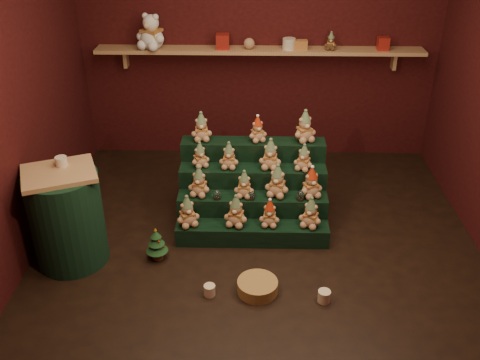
{
  "coord_description": "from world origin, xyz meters",
  "views": [
    {
      "loc": [
        -0.07,
        -3.93,
        2.94
      ],
      "look_at": [
        -0.17,
        0.25,
        0.58
      ],
      "focal_mm": 40.0,
      "sensor_mm": 36.0,
      "label": 1
    }
  ],
  "objects_px": {
    "snow_globe_b": "(251,195)",
    "white_bear": "(151,27)",
    "riser_tier_front": "(252,233)",
    "snow_globe_c": "(301,195)",
    "side_table": "(67,217)",
    "wicker_basket": "(257,286)",
    "brown_bear": "(331,41)",
    "mug_left": "(210,290)",
    "snow_globe_a": "(217,195)",
    "mini_christmas_tree": "(157,244)",
    "mug_right": "(324,296)"
  },
  "relations": [
    {
      "from": "snow_globe_b",
      "to": "snow_globe_c",
      "type": "distance_m",
      "value": 0.45
    },
    {
      "from": "wicker_basket",
      "to": "white_bear",
      "type": "height_order",
      "value": "white_bear"
    },
    {
      "from": "snow_globe_b",
      "to": "mug_left",
      "type": "xyz_separation_m",
      "value": [
        -0.33,
        -0.9,
        -0.36
      ]
    },
    {
      "from": "riser_tier_front",
      "to": "snow_globe_c",
      "type": "height_order",
      "value": "snow_globe_c"
    },
    {
      "from": "snow_globe_a",
      "to": "snow_globe_c",
      "type": "xyz_separation_m",
      "value": [
        0.77,
        0.0,
        0.0
      ]
    },
    {
      "from": "mini_christmas_tree",
      "to": "wicker_basket",
      "type": "xyz_separation_m",
      "value": [
        0.88,
        -0.42,
        -0.11
      ]
    },
    {
      "from": "side_table",
      "to": "mug_left",
      "type": "bearing_deg",
      "value": -42.22
    },
    {
      "from": "riser_tier_front",
      "to": "mug_right",
      "type": "distance_m",
      "value": 0.98
    },
    {
      "from": "mini_christmas_tree",
      "to": "mug_left",
      "type": "relative_size",
      "value": 3.49
    },
    {
      "from": "snow_globe_a",
      "to": "wicker_basket",
      "type": "xyz_separation_m",
      "value": [
        0.37,
        -0.85,
        -0.35
      ]
    },
    {
      "from": "brown_bear",
      "to": "mini_christmas_tree",
      "type": "bearing_deg",
      "value": -123.65
    },
    {
      "from": "snow_globe_c",
      "to": "brown_bear",
      "type": "relative_size",
      "value": 0.51
    },
    {
      "from": "mug_left",
      "to": "white_bear",
      "type": "xyz_separation_m",
      "value": [
        -0.77,
        2.46,
        1.51
      ]
    },
    {
      "from": "mini_christmas_tree",
      "to": "wicker_basket",
      "type": "bearing_deg",
      "value": -25.2
    },
    {
      "from": "snow_globe_a",
      "to": "mug_right",
      "type": "xyz_separation_m",
      "value": [
        0.9,
        -0.95,
        -0.36
      ]
    },
    {
      "from": "side_table",
      "to": "snow_globe_b",
      "type": "bearing_deg",
      "value": -6.21
    },
    {
      "from": "snow_globe_b",
      "to": "white_bear",
      "type": "xyz_separation_m",
      "value": [
        -1.1,
        1.56,
        1.15
      ]
    },
    {
      "from": "riser_tier_front",
      "to": "snow_globe_b",
      "type": "height_order",
      "value": "snow_globe_b"
    },
    {
      "from": "white_bear",
      "to": "brown_bear",
      "type": "height_order",
      "value": "white_bear"
    },
    {
      "from": "mini_christmas_tree",
      "to": "mug_right",
      "type": "relative_size",
      "value": 3.23
    },
    {
      "from": "riser_tier_front",
      "to": "snow_globe_c",
      "type": "relative_size",
      "value": 14.59
    },
    {
      "from": "brown_bear",
      "to": "side_table",
      "type": "bearing_deg",
      "value": -133.89
    },
    {
      "from": "riser_tier_front",
      "to": "side_table",
      "type": "relative_size",
      "value": 1.59
    },
    {
      "from": "white_bear",
      "to": "wicker_basket",
      "type": "bearing_deg",
      "value": -40.2
    },
    {
      "from": "wicker_basket",
      "to": "brown_bear",
      "type": "relative_size",
      "value": 1.75
    },
    {
      "from": "riser_tier_front",
      "to": "mug_left",
      "type": "xyz_separation_m",
      "value": [
        -0.34,
        -0.74,
        -0.04
      ]
    },
    {
      "from": "snow_globe_a",
      "to": "mug_left",
      "type": "distance_m",
      "value": 0.97
    },
    {
      "from": "side_table",
      "to": "mini_christmas_tree",
      "type": "distance_m",
      "value": 0.79
    },
    {
      "from": "mug_left",
      "to": "mug_right",
      "type": "xyz_separation_m",
      "value": [
        0.92,
        -0.05,
        0.0
      ]
    },
    {
      "from": "mug_right",
      "to": "snow_globe_a",
      "type": "bearing_deg",
      "value": 133.43
    },
    {
      "from": "snow_globe_a",
      "to": "mug_left",
      "type": "height_order",
      "value": "snow_globe_a"
    },
    {
      "from": "brown_bear",
      "to": "mug_left",
      "type": "bearing_deg",
      "value": -109.24
    },
    {
      "from": "mug_left",
      "to": "wicker_basket",
      "type": "bearing_deg",
      "value": 7.14
    },
    {
      "from": "snow_globe_c",
      "to": "side_table",
      "type": "xyz_separation_m",
      "value": [
        -2.02,
        -0.45,
        0.03
      ]
    },
    {
      "from": "riser_tier_front",
      "to": "wicker_basket",
      "type": "height_order",
      "value": "riser_tier_front"
    },
    {
      "from": "snow_globe_c",
      "to": "brown_bear",
      "type": "height_order",
      "value": "brown_bear"
    },
    {
      "from": "mug_left",
      "to": "brown_bear",
      "type": "bearing_deg",
      "value": 64.66
    },
    {
      "from": "side_table",
      "to": "mini_christmas_tree",
      "type": "height_order",
      "value": "side_table"
    },
    {
      "from": "mug_right",
      "to": "snow_globe_b",
      "type": "bearing_deg",
      "value": 121.56
    },
    {
      "from": "white_bear",
      "to": "snow_globe_c",
      "type": "bearing_deg",
      "value": -21.01
    },
    {
      "from": "snow_globe_b",
      "to": "snow_globe_a",
      "type": "bearing_deg",
      "value": 180.0
    },
    {
      "from": "snow_globe_b",
      "to": "white_bear",
      "type": "height_order",
      "value": "white_bear"
    },
    {
      "from": "riser_tier_front",
      "to": "snow_globe_c",
      "type": "xyz_separation_m",
      "value": [
        0.44,
        0.16,
        0.32
      ]
    },
    {
      "from": "mini_christmas_tree",
      "to": "snow_globe_c",
      "type": "bearing_deg",
      "value": 18.87
    },
    {
      "from": "snow_globe_c",
      "to": "wicker_basket",
      "type": "distance_m",
      "value": 1.0
    },
    {
      "from": "side_table",
      "to": "white_bear",
      "type": "xyz_separation_m",
      "value": [
        0.47,
        2.01,
        1.12
      ]
    },
    {
      "from": "snow_globe_b",
      "to": "mini_christmas_tree",
      "type": "distance_m",
      "value": 0.96
    },
    {
      "from": "riser_tier_front",
      "to": "snow_globe_b",
      "type": "distance_m",
      "value": 0.35
    },
    {
      "from": "riser_tier_front",
      "to": "mug_left",
      "type": "bearing_deg",
      "value": -114.7
    },
    {
      "from": "snow_globe_b",
      "to": "mini_christmas_tree",
      "type": "relative_size",
      "value": 0.26
    }
  ]
}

